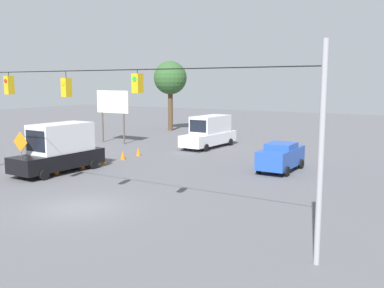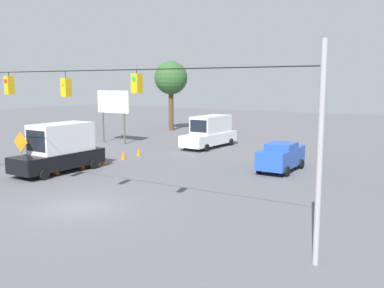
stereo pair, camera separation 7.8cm
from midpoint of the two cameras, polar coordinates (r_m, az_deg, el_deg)
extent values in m
plane|color=#56565B|center=(21.00, -14.91, -8.23)|extent=(140.00, 140.00, 0.00)
cylinder|color=#939399|center=(13.94, 16.67, -1.45)|extent=(0.20, 0.20, 7.16)
cylinder|color=black|center=(19.85, -16.59, 9.31)|extent=(22.50, 0.04, 0.04)
cube|color=gold|center=(17.09, -7.41, 8.03)|extent=(0.32, 0.36, 0.76)
cylinder|color=black|center=(17.10, -7.44, 9.56)|extent=(0.03, 0.03, 0.15)
cylinder|color=green|center=(16.95, -7.83, 8.60)|extent=(0.20, 0.02, 0.20)
cube|color=gold|center=(19.85, -16.51, 7.24)|extent=(0.32, 0.36, 0.83)
cylinder|color=black|center=(19.85, -16.58, 8.87)|extent=(0.03, 0.03, 0.30)
cylinder|color=orange|center=(19.72, -16.94, 7.76)|extent=(0.20, 0.02, 0.20)
cube|color=gold|center=(22.97, -23.28, 7.21)|extent=(0.32, 0.36, 0.89)
cylinder|color=black|center=(22.97, -23.35, 8.56)|extent=(0.03, 0.03, 0.18)
cylinder|color=red|center=(22.86, -23.70, 7.69)|extent=(0.20, 0.02, 0.20)
cube|color=silver|center=(38.83, 2.18, 0.75)|extent=(2.40, 6.70, 1.00)
cube|color=silver|center=(38.96, 2.45, 2.65)|extent=(2.13, 4.31, 1.53)
cube|color=black|center=(37.17, 0.73, 2.40)|extent=(1.70, 0.09, 1.07)
cylinder|color=black|center=(37.69, -0.92, -0.23)|extent=(0.25, 0.65, 0.64)
cylinder|color=black|center=(36.53, 1.82, -0.50)|extent=(0.25, 0.65, 0.64)
cylinder|color=black|center=(41.26, 2.49, 0.49)|extent=(0.25, 0.65, 0.64)
cylinder|color=black|center=(40.21, 5.08, 0.26)|extent=(0.25, 0.65, 0.64)
cube|color=black|center=(29.35, -17.46, -2.03)|extent=(2.41, 6.31, 1.00)
cube|color=silver|center=(29.34, -17.11, 0.82)|extent=(2.17, 4.06, 1.87)
cube|color=black|center=(28.10, -20.24, 0.36)|extent=(1.80, 0.07, 1.31)
cylinder|color=black|center=(29.12, -21.91, -3.33)|extent=(0.24, 0.65, 0.64)
cylinder|color=black|center=(27.34, -19.19, -3.91)|extent=(0.24, 0.65, 0.64)
cylinder|color=black|center=(31.57, -15.88, -2.19)|extent=(0.24, 0.65, 0.64)
cylinder|color=black|center=(29.94, -13.04, -2.64)|extent=(0.24, 0.65, 0.64)
cube|color=#234CB2|center=(29.01, 11.69, -1.74)|extent=(1.85, 4.53, 1.20)
cube|color=#234CB2|center=(28.89, 11.74, -0.22)|extent=(1.70, 1.99, 0.36)
cube|color=black|center=(29.83, 12.39, 0.02)|extent=(1.48, 0.02, 0.25)
cylinder|color=black|center=(30.21, 14.25, -2.59)|extent=(0.22, 0.64, 0.64)
cylinder|color=black|center=(30.79, 10.97, -2.29)|extent=(0.22, 0.64, 0.64)
cylinder|color=black|center=(27.46, 12.43, -3.59)|extent=(0.22, 0.64, 0.64)
cylinder|color=black|center=(28.10, 8.86, -3.23)|extent=(0.22, 0.64, 0.64)
cone|color=orange|center=(28.86, -17.74, -3.20)|extent=(0.38, 0.38, 0.67)
cone|color=orange|center=(30.09, -14.47, -2.61)|extent=(0.38, 0.38, 0.67)
cone|color=orange|center=(31.52, -11.79, -2.04)|extent=(0.38, 0.38, 0.67)
cone|color=orange|center=(33.16, -9.28, -1.47)|extent=(0.38, 0.38, 0.67)
cone|color=orange|center=(34.66, -7.23, -1.02)|extent=(0.38, 0.38, 0.67)
cylinder|color=#4C473D|center=(41.36, -9.12, 2.02)|extent=(0.16, 0.16, 2.94)
cylinder|color=#4C473D|center=(43.17, -11.86, 2.20)|extent=(0.16, 0.16, 2.94)
cube|color=silver|center=(42.07, -10.61, 5.56)|extent=(3.89, 0.12, 2.14)
cylinder|color=slate|center=(28.56, -21.83, -2.36)|extent=(0.06, 0.06, 1.80)
cube|color=orange|center=(28.36, -21.97, 0.24)|extent=(1.27, 0.04, 1.27)
cylinder|color=#4C3823|center=(52.61, -2.94, 4.71)|extent=(0.59, 0.59, 5.32)
sphere|color=#2D5628|center=(52.52, -2.97, 8.82)|extent=(4.01, 4.01, 4.01)
camera|label=1|loc=(0.04, -90.09, -0.01)|focal=40.00mm
camera|label=2|loc=(0.04, 89.91, 0.01)|focal=40.00mm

